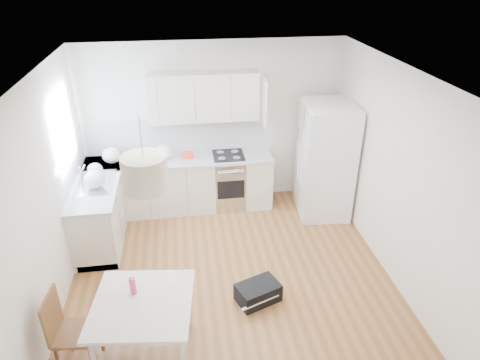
# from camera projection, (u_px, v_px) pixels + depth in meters

# --- Properties ---
(floor) EXTENTS (4.20, 4.20, 0.00)m
(floor) POSITION_uv_depth(u_px,v_px,m) (231.00, 273.00, 5.79)
(floor) COLOR brown
(floor) RESTS_ON ground
(ceiling) EXTENTS (4.20, 4.20, 0.00)m
(ceiling) POSITION_uv_depth(u_px,v_px,m) (228.00, 74.00, 4.52)
(ceiling) COLOR white
(ceiling) RESTS_ON wall_back
(wall_back) EXTENTS (4.20, 0.00, 4.20)m
(wall_back) POSITION_uv_depth(u_px,v_px,m) (214.00, 125.00, 6.99)
(wall_back) COLOR silver
(wall_back) RESTS_ON floor
(wall_left) EXTENTS (0.00, 4.20, 4.20)m
(wall_left) POSITION_uv_depth(u_px,v_px,m) (47.00, 199.00, 4.88)
(wall_left) COLOR silver
(wall_left) RESTS_ON floor
(wall_right) EXTENTS (0.00, 4.20, 4.20)m
(wall_right) POSITION_uv_depth(u_px,v_px,m) (394.00, 174.00, 5.42)
(wall_right) COLOR silver
(wall_right) RESTS_ON floor
(window_glassblock) EXTENTS (0.02, 1.00, 1.00)m
(window_glassblock) POSITION_uv_depth(u_px,v_px,m) (63.00, 130.00, 5.70)
(window_glassblock) COLOR #BFE0F9
(window_glassblock) RESTS_ON wall_left
(cabinets_back) EXTENTS (3.00, 0.60, 0.88)m
(cabinets_back) POSITION_uv_depth(u_px,v_px,m) (181.00, 185.00, 7.08)
(cabinets_back) COLOR beige
(cabinets_back) RESTS_ON floor
(cabinets_left) EXTENTS (0.60, 1.80, 0.88)m
(cabinets_left) POSITION_uv_depth(u_px,v_px,m) (101.00, 209.00, 6.40)
(cabinets_left) COLOR beige
(cabinets_left) RESTS_ON floor
(counter_back) EXTENTS (3.02, 0.64, 0.04)m
(counter_back) POSITION_uv_depth(u_px,v_px,m) (179.00, 160.00, 6.86)
(counter_back) COLOR silver
(counter_back) RESTS_ON cabinets_back
(counter_left) EXTENTS (0.64, 1.82, 0.04)m
(counter_left) POSITION_uv_depth(u_px,v_px,m) (96.00, 182.00, 6.18)
(counter_left) COLOR silver
(counter_left) RESTS_ON cabinets_left
(backsplash_back) EXTENTS (3.00, 0.01, 0.58)m
(backsplash_back) POSITION_uv_depth(u_px,v_px,m) (177.00, 135.00, 6.97)
(backsplash_back) COLOR white
(backsplash_back) RESTS_ON wall_back
(backsplash_left) EXTENTS (0.01, 1.80, 0.58)m
(backsplash_left) POSITION_uv_depth(u_px,v_px,m) (71.00, 164.00, 6.00)
(backsplash_left) COLOR white
(backsplash_left) RESTS_ON wall_left
(upper_cabinets) EXTENTS (1.70, 0.32, 0.75)m
(upper_cabinets) POSITION_uv_depth(u_px,v_px,m) (204.00, 97.00, 6.58)
(upper_cabinets) COLOR beige
(upper_cabinets) RESTS_ON wall_back
(range_oven) EXTENTS (0.50, 0.61, 0.88)m
(range_oven) POSITION_uv_depth(u_px,v_px,m) (229.00, 182.00, 7.18)
(range_oven) COLOR silver
(range_oven) RESTS_ON floor
(sink) EXTENTS (0.50, 0.80, 0.16)m
(sink) POSITION_uv_depth(u_px,v_px,m) (96.00, 183.00, 6.13)
(sink) COLOR silver
(sink) RESTS_ON counter_left
(refrigerator) EXTENTS (0.95, 0.99, 1.84)m
(refrigerator) POSITION_uv_depth(u_px,v_px,m) (326.00, 160.00, 6.80)
(refrigerator) COLOR white
(refrigerator) RESTS_ON floor
(dining_table) EXTENTS (1.09, 1.09, 0.77)m
(dining_table) POSITION_uv_depth(u_px,v_px,m) (143.00, 309.00, 4.27)
(dining_table) COLOR #BFB3A3
(dining_table) RESTS_ON floor
(dining_chair) EXTENTS (0.43, 0.43, 0.93)m
(dining_chair) POSITION_uv_depth(u_px,v_px,m) (76.00, 331.00, 4.30)
(dining_chair) COLOR #4C2F16
(dining_chair) RESTS_ON floor
(drink_bottle) EXTENTS (0.09, 0.09, 0.23)m
(drink_bottle) POSITION_uv_depth(u_px,v_px,m) (133.00, 284.00, 4.30)
(drink_bottle) COLOR #DB3D66
(drink_bottle) RESTS_ON dining_table
(gym_bag) EXTENTS (0.60, 0.50, 0.24)m
(gym_bag) POSITION_uv_depth(u_px,v_px,m) (258.00, 292.00, 5.29)
(gym_bag) COLOR black
(gym_bag) RESTS_ON floor
(pendant_lamp) EXTENTS (0.50, 0.50, 0.30)m
(pendant_lamp) POSITION_uv_depth(u_px,v_px,m) (145.00, 173.00, 3.63)
(pendant_lamp) COLOR beige
(pendant_lamp) RESTS_ON ceiling
(grocery_bag_a) EXTENTS (0.28, 0.24, 0.25)m
(grocery_bag_a) POSITION_uv_depth(u_px,v_px,m) (111.00, 155.00, 6.66)
(grocery_bag_a) COLOR white
(grocery_bag_a) RESTS_ON counter_back
(grocery_bag_b) EXTENTS (0.21, 0.18, 0.19)m
(grocery_bag_b) POSITION_uv_depth(u_px,v_px,m) (145.00, 155.00, 6.75)
(grocery_bag_b) COLOR white
(grocery_bag_b) RESTS_ON counter_back
(grocery_bag_c) EXTENTS (0.27, 0.23, 0.24)m
(grocery_bag_c) POSITION_uv_depth(u_px,v_px,m) (165.00, 152.00, 6.79)
(grocery_bag_c) COLOR white
(grocery_bag_c) RESTS_ON counter_back
(grocery_bag_d) EXTENTS (0.22, 0.19, 0.20)m
(grocery_bag_d) POSITION_uv_depth(u_px,v_px,m) (95.00, 169.00, 6.28)
(grocery_bag_d) COLOR white
(grocery_bag_d) RESTS_ON counter_back
(grocery_bag_e) EXTENTS (0.29, 0.25, 0.26)m
(grocery_bag_e) POSITION_uv_depth(u_px,v_px,m) (95.00, 179.00, 5.94)
(grocery_bag_e) COLOR white
(grocery_bag_e) RESTS_ON counter_left
(snack_orange) EXTENTS (0.17, 0.13, 0.11)m
(snack_orange) POSITION_uv_depth(u_px,v_px,m) (188.00, 155.00, 6.84)
(snack_orange) COLOR red
(snack_orange) RESTS_ON counter_back
(snack_yellow) EXTENTS (0.20, 0.17, 0.11)m
(snack_yellow) POSITION_uv_depth(u_px,v_px,m) (151.00, 158.00, 6.72)
(snack_yellow) COLOR yellow
(snack_yellow) RESTS_ON counter_back
(snack_red) EXTENTS (0.16, 0.12, 0.10)m
(snack_red) POSITION_uv_depth(u_px,v_px,m) (127.00, 156.00, 6.81)
(snack_red) COLOR red
(snack_red) RESTS_ON counter_back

